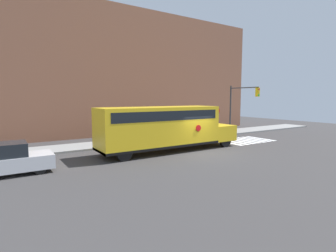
{
  "coord_description": "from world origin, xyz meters",
  "views": [
    {
      "loc": [
        -11.81,
        -13.67,
        3.81
      ],
      "look_at": [
        -1.44,
        2.34,
        1.75
      ],
      "focal_mm": 28.0,
      "sensor_mm": 36.0,
      "label": 1
    }
  ],
  "objects_px": {
    "school_bus": "(165,126)",
    "parked_car": "(4,160)",
    "stop_sign": "(217,116)",
    "traffic_light": "(240,102)"
  },
  "relations": [
    {
      "from": "parked_car",
      "to": "school_bus",
      "type": "bearing_deg",
      "value": 3.26
    },
    {
      "from": "parked_car",
      "to": "traffic_light",
      "type": "bearing_deg",
      "value": 7.98
    },
    {
      "from": "school_bus",
      "to": "stop_sign",
      "type": "height_order",
      "value": "school_bus"
    },
    {
      "from": "traffic_light",
      "to": "stop_sign",
      "type": "bearing_deg",
      "value": 125.16
    },
    {
      "from": "stop_sign",
      "to": "traffic_light",
      "type": "height_order",
      "value": "traffic_light"
    },
    {
      "from": "stop_sign",
      "to": "traffic_light",
      "type": "bearing_deg",
      "value": -54.84
    },
    {
      "from": "school_bus",
      "to": "parked_car",
      "type": "relative_size",
      "value": 2.53
    },
    {
      "from": "school_bus",
      "to": "parked_car",
      "type": "height_order",
      "value": "school_bus"
    },
    {
      "from": "school_bus",
      "to": "traffic_light",
      "type": "distance_m",
      "value": 10.4
    },
    {
      "from": "stop_sign",
      "to": "parked_car",
      "type": "bearing_deg",
      "value": -166.06
    }
  ]
}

